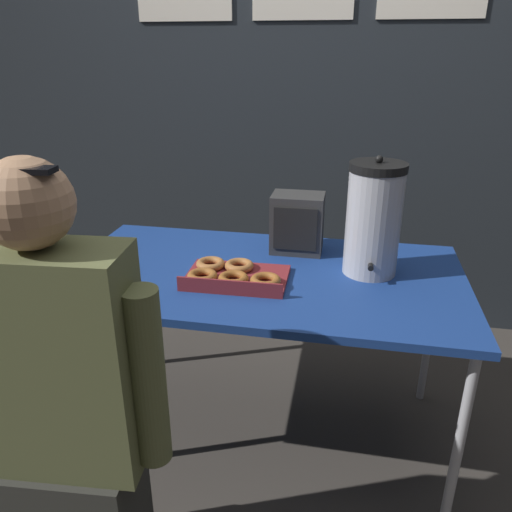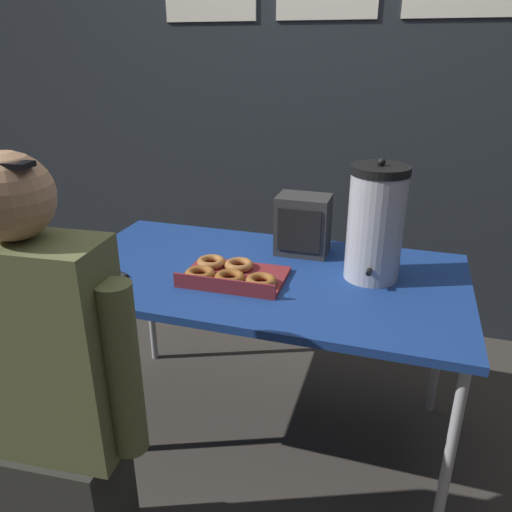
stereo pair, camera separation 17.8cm
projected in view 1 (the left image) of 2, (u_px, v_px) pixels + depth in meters
ground_plane at (261, 429)px, 2.08m from camera, size 12.00×12.00×0.00m
back_wall at (301, 88)px, 2.58m from camera, size 6.00×0.11×2.55m
folding_table at (262, 283)px, 1.81m from camera, size 1.43×0.78×0.72m
donut_box at (233, 275)px, 1.72m from camera, size 0.36×0.25×0.05m
coffee_urn at (373, 219)px, 1.72m from camera, size 0.19×0.22×0.42m
cell_phone at (106, 286)px, 1.68m from camera, size 0.12×0.15×0.01m
space_heater at (297, 223)px, 1.94m from camera, size 0.20×0.15×0.23m
person_seated at (65, 411)px, 1.28m from camera, size 0.55×0.25×1.26m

